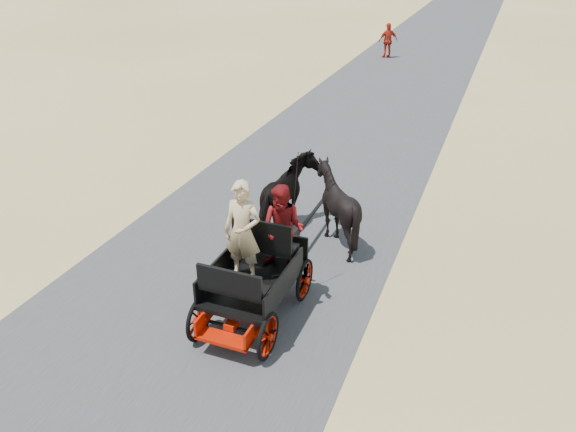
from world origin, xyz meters
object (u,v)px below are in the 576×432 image
(carriage, at_px, (254,298))
(pedestrian, at_px, (388,41))
(horse_left, at_px, (288,198))
(horse_right, at_px, (336,207))

(carriage, height_order, pedestrian, pedestrian)
(horse_left, distance_m, horse_right, 1.10)
(horse_left, bearing_deg, horse_right, -180.00)
(carriage, relative_size, horse_right, 1.41)
(carriage, height_order, horse_right, horse_right)
(carriage, bearing_deg, horse_left, 100.39)
(horse_left, bearing_deg, pedestrian, -84.00)
(horse_left, xyz_separation_m, pedestrian, (-2.00, 19.03, 0.02))
(horse_right, bearing_deg, horse_left, 0.00)
(pedestrian, bearing_deg, horse_left, 60.01)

